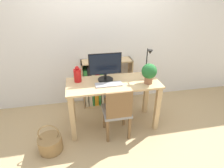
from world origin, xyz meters
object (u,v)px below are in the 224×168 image
keyboard (109,84)px  basket (50,143)px  monitor (105,66)px  vase (77,75)px  potted_plant (149,72)px  bookshelf (98,84)px  desk_lamp (148,60)px  chair (117,111)px

keyboard → basket: 1.15m
monitor → keyboard: size_ratio=1.25×
vase → potted_plant: size_ratio=0.82×
basket → vase: bearing=48.7°
monitor → vase: bearing=176.5°
monitor → bookshelf: bearing=94.9°
desk_lamp → chair: desk_lamp is taller
desk_lamp → chair: (-0.56, -0.38, -0.60)m
keyboard → basket: (-0.88, -0.31, -0.67)m
keyboard → chair: (0.09, -0.21, -0.33)m
monitor → keyboard: 0.28m
desk_lamp → basket: size_ratio=1.02×
monitor → potted_plant: (0.60, -0.23, -0.05)m
bookshelf → basket: bearing=-127.5°
vase → potted_plant: (1.01, -0.26, 0.07)m
potted_plant → vase: bearing=165.8°
basket → desk_lamp: bearing=17.5°
keyboard → chair: size_ratio=0.47×
potted_plant → basket: bearing=-170.0°
monitor → bookshelf: monitor is taller
potted_plant → chair: size_ratio=0.36×
keyboard → potted_plant: bearing=-5.2°
desk_lamp → basket: bearing=-162.5°
chair → basket: 1.03m
vase → monitor: bearing=-3.5°
desk_lamp → bookshelf: (-0.71, 0.58, -0.64)m
vase → potted_plant: potted_plant is taller
monitor → vase: 0.43m
vase → desk_lamp: desk_lamp is taller
vase → chair: size_ratio=0.30×
potted_plant → bookshelf: bearing=128.9°
keyboard → bookshelf: bookshelf is taller
chair → potted_plant: bearing=12.4°
desk_lamp → bookshelf: desk_lamp is taller
keyboard → potted_plant: size_ratio=1.30×
basket → potted_plant: bearing=10.0°
monitor → bookshelf: 0.83m
vase → chair: vase is taller
monitor → keyboard: (0.02, -0.18, -0.22)m
potted_plant → basket: (-1.47, -0.26, -0.84)m
vase → bookshelf: size_ratio=0.27×
vase → basket: (-0.45, -0.52, -0.77)m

